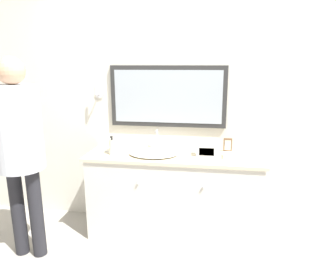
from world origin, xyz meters
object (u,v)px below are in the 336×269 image
at_px(soap_bottle, 112,147).
at_px(picture_frame, 228,145).
at_px(person, 18,138).
at_px(sink_basin, 154,152).
at_px(appliance_box, 207,150).

bearing_deg(soap_bottle, picture_frame, 13.02).
xyz_separation_m(soap_bottle, person, (-0.66, -0.45, 0.18)).
relative_size(sink_basin, appliance_box, 2.45).
bearing_deg(person, sink_basin, 26.13).
bearing_deg(appliance_box, person, -160.75).
bearing_deg(sink_basin, person, -153.87).
height_order(appliance_box, picture_frame, picture_frame).
distance_m(soap_bottle, person, 0.82).
distance_m(appliance_box, picture_frame, 0.26).
relative_size(soap_bottle, appliance_box, 0.96).
bearing_deg(soap_bottle, person, -145.58).
bearing_deg(appliance_box, picture_frame, 38.36).
relative_size(sink_basin, picture_frame, 3.41).
distance_m(sink_basin, picture_frame, 0.75).
distance_m(sink_basin, person, 1.20).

